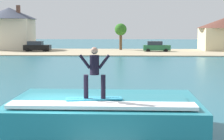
{
  "coord_description": "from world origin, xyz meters",
  "views": [
    {
      "loc": [
        2.52,
        -11.71,
        3.84
      ],
      "look_at": [
        1.62,
        6.71,
        1.73
      ],
      "focal_mm": 57.26,
      "sensor_mm": 36.0,
      "label": 1
    }
  ],
  "objects_px": {
    "surfer": "(94,70)",
    "house_gabled_white": "(224,33)",
    "surfboard": "(94,99)",
    "wave_crest": "(105,116)",
    "house_with_chimney": "(9,26)",
    "car_far_shore": "(156,47)",
    "tree_tall_bare": "(121,30)",
    "car_near_shore": "(37,46)"
  },
  "relations": [
    {
      "from": "surfboard",
      "to": "car_far_shore",
      "type": "xyz_separation_m",
      "value": [
        5.73,
        48.54,
        -0.52
      ]
    },
    {
      "from": "surfboard",
      "to": "house_with_chimney",
      "type": "relative_size",
      "value": 0.2
    },
    {
      "from": "house_gabled_white",
      "to": "surfboard",
      "type": "bearing_deg",
      "value": -108.81
    },
    {
      "from": "surfboard",
      "to": "house_gabled_white",
      "type": "distance_m",
      "value": 55.75
    },
    {
      "from": "car_near_shore",
      "to": "tree_tall_bare",
      "type": "relative_size",
      "value": 0.91
    },
    {
      "from": "house_with_chimney",
      "to": "house_gabled_white",
      "type": "bearing_deg",
      "value": 0.05
    },
    {
      "from": "wave_crest",
      "to": "car_near_shore",
      "type": "relative_size",
      "value": 1.52
    },
    {
      "from": "house_with_chimney",
      "to": "car_far_shore",
      "type": "bearing_deg",
      "value": -8.97
    },
    {
      "from": "wave_crest",
      "to": "car_far_shore",
      "type": "bearing_deg",
      "value": 83.52
    },
    {
      "from": "car_far_shore",
      "to": "tree_tall_bare",
      "type": "bearing_deg",
      "value": 142.71
    },
    {
      "from": "house_with_chimney",
      "to": "house_gabled_white",
      "type": "distance_m",
      "value": 38.71
    },
    {
      "from": "car_near_shore",
      "to": "house_with_chimney",
      "type": "relative_size",
      "value": 0.45
    },
    {
      "from": "surfer",
      "to": "car_far_shore",
      "type": "relative_size",
      "value": 0.39
    },
    {
      "from": "surfer",
      "to": "house_gabled_white",
      "type": "distance_m",
      "value": 55.79
    },
    {
      "from": "house_gabled_white",
      "to": "tree_tall_bare",
      "type": "xyz_separation_m",
      "value": [
        -18.35,
        0.45,
        0.42
      ]
    },
    {
      "from": "surfer",
      "to": "house_with_chimney",
      "type": "distance_m",
      "value": 56.76
    },
    {
      "from": "house_with_chimney",
      "to": "tree_tall_bare",
      "type": "relative_size",
      "value": 2.03
    },
    {
      "from": "surfboard",
      "to": "house_with_chimney",
      "type": "xyz_separation_m",
      "value": [
        -20.72,
        52.71,
        3.05
      ]
    },
    {
      "from": "surfboard",
      "to": "house_gabled_white",
      "type": "height_order",
      "value": "house_gabled_white"
    },
    {
      "from": "surfboard",
      "to": "car_far_shore",
      "type": "height_order",
      "value": "car_far_shore"
    },
    {
      "from": "car_far_shore",
      "to": "house_gabled_white",
      "type": "relative_size",
      "value": 0.47
    },
    {
      "from": "surfboard",
      "to": "car_near_shore",
      "type": "xyz_separation_m",
      "value": [
        -14.53,
        48.07,
        -0.52
      ]
    },
    {
      "from": "surfer",
      "to": "car_far_shore",
      "type": "height_order",
      "value": "surfer"
    },
    {
      "from": "car_near_shore",
      "to": "house_gabled_white",
      "type": "xyz_separation_m",
      "value": [
        32.49,
        4.68,
        2.29
      ]
    },
    {
      "from": "surfer",
      "to": "house_gabled_white",
      "type": "relative_size",
      "value": 0.18
    },
    {
      "from": "surfboard",
      "to": "surfer",
      "type": "bearing_deg",
      "value": -68.76
    },
    {
      "from": "car_near_shore",
      "to": "tree_tall_bare",
      "type": "xyz_separation_m",
      "value": [
        14.15,
        5.13,
        2.72
      ]
    },
    {
      "from": "surfboard",
      "to": "house_gabled_white",
      "type": "relative_size",
      "value": 0.2
    },
    {
      "from": "surfer",
      "to": "house_gabled_white",
      "type": "xyz_separation_m",
      "value": [
        17.94,
        52.82,
        0.77
      ]
    },
    {
      "from": "house_with_chimney",
      "to": "wave_crest",
      "type": "bearing_deg",
      "value": -67.95
    },
    {
      "from": "surfer",
      "to": "wave_crest",
      "type": "bearing_deg",
      "value": 72.41
    },
    {
      "from": "house_with_chimney",
      "to": "tree_tall_bare",
      "type": "xyz_separation_m",
      "value": [
        20.34,
        0.48,
        -0.85
      ]
    },
    {
      "from": "car_near_shore",
      "to": "house_gabled_white",
      "type": "relative_size",
      "value": 0.47
    },
    {
      "from": "wave_crest",
      "to": "house_gabled_white",
      "type": "relative_size",
      "value": 0.71
    },
    {
      "from": "surfboard",
      "to": "house_gabled_white",
      "type": "xyz_separation_m",
      "value": [
        17.96,
        52.75,
        1.77
      ]
    },
    {
      "from": "surfer",
      "to": "car_far_shore",
      "type": "bearing_deg",
      "value": 83.31
    },
    {
      "from": "house_gabled_white",
      "to": "wave_crest",
      "type": "bearing_deg",
      "value": -108.78
    },
    {
      "from": "surfer",
      "to": "house_gabled_white",
      "type": "height_order",
      "value": "house_gabled_white"
    },
    {
      "from": "car_far_shore",
      "to": "house_with_chimney",
      "type": "bearing_deg",
      "value": 171.03
    },
    {
      "from": "tree_tall_bare",
      "to": "car_near_shore",
      "type": "bearing_deg",
      "value": -160.08
    },
    {
      "from": "wave_crest",
      "to": "surfboard",
      "type": "bearing_deg",
      "value": -110.85
    },
    {
      "from": "wave_crest",
      "to": "house_with_chimney",
      "type": "bearing_deg",
      "value": 112.05
    }
  ]
}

